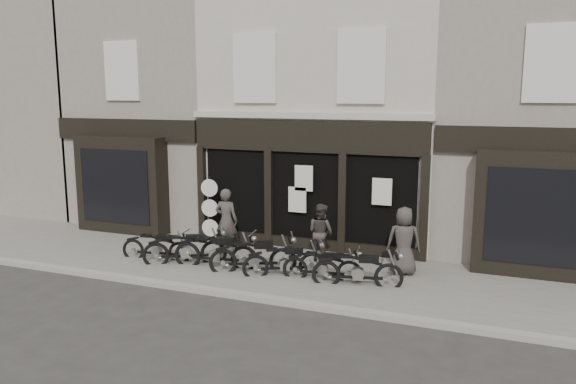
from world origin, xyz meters
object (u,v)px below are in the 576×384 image
(man_right, at_px, (404,241))
(motorcycle_3, at_px, (254,259))
(man_left, at_px, (226,220))
(advert_sign_post, at_px, (210,213))
(motorcycle_2, at_px, (217,255))
(motorcycle_0, at_px, (157,249))
(motorcycle_4, at_px, (285,264))
(motorcycle_5, at_px, (323,269))
(man_centre, at_px, (321,232))
(motorcycle_6, at_px, (358,273))
(motorcycle_1, at_px, (186,252))

(man_right, bearing_deg, motorcycle_3, 3.56)
(man_left, distance_m, advert_sign_post, 1.06)
(motorcycle_2, xyz_separation_m, man_right, (4.75, 1.17, 0.55))
(motorcycle_0, xyz_separation_m, man_left, (1.48, 1.35, 0.67))
(motorcycle_4, xyz_separation_m, motorcycle_5, (1.01, 0.04, -0.02))
(motorcycle_2, bearing_deg, advert_sign_post, 114.26)
(motorcycle_3, distance_m, advert_sign_post, 3.14)
(motorcycle_3, distance_m, man_centre, 2.07)
(motorcycle_2, bearing_deg, motorcycle_0, 171.13)
(motorcycle_3, relative_size, motorcycle_6, 0.98)
(advert_sign_post, bearing_deg, man_left, -43.06)
(motorcycle_1, bearing_deg, man_left, 40.24)
(motorcycle_1, height_order, man_left, man_left)
(motorcycle_0, relative_size, motorcycle_6, 0.93)
(man_left, xyz_separation_m, advert_sign_post, (-0.87, 0.61, 0.02))
(motorcycle_3, xyz_separation_m, advert_sign_post, (-2.37, 1.95, 0.64))
(motorcycle_3, bearing_deg, man_centre, 23.33)
(motorcycle_6, relative_size, man_left, 1.16)
(motorcycle_2, relative_size, advert_sign_post, 1.06)
(man_left, height_order, man_centre, man_left)
(motorcycle_0, distance_m, motorcycle_1, 0.96)
(motorcycle_3, xyz_separation_m, motorcycle_4, (0.86, 0.01, -0.03))
(advert_sign_post, bearing_deg, motorcycle_1, -88.12)
(motorcycle_0, xyz_separation_m, motorcycle_4, (3.84, 0.02, 0.02))
(motorcycle_0, distance_m, motorcycle_3, 2.99)
(man_left, relative_size, man_centre, 1.17)
(motorcycle_2, distance_m, motorcycle_4, 1.95)
(motorcycle_1, xyz_separation_m, motorcycle_6, (4.83, -0.04, -0.01))
(motorcycle_1, xyz_separation_m, motorcycle_5, (3.89, 0.09, -0.05))
(motorcycle_1, xyz_separation_m, motorcycle_3, (2.03, 0.04, 0.00))
(man_right, bearing_deg, advert_sign_post, -21.49)
(motorcycle_1, relative_size, motorcycle_5, 1.04)
(motorcycle_6, bearing_deg, motorcycle_2, 167.03)
(man_right, bearing_deg, motorcycle_6, 41.29)
(man_centre, distance_m, advert_sign_post, 3.72)
(motorcycle_3, bearing_deg, motorcycle_4, -25.14)
(motorcycle_4, distance_m, man_right, 3.08)
(motorcycle_1, bearing_deg, motorcycle_5, -27.76)
(motorcycle_4, relative_size, man_right, 1.10)
(motorcycle_2, relative_size, man_left, 1.25)
(motorcycle_4, distance_m, motorcycle_5, 1.01)
(man_centre, height_order, advert_sign_post, advert_sign_post)
(man_left, bearing_deg, man_centre, -178.76)
(man_right, distance_m, advert_sign_post, 6.07)
(motorcycle_1, relative_size, motorcycle_6, 0.95)
(motorcycle_3, distance_m, man_left, 2.11)
(motorcycle_3, height_order, motorcycle_4, motorcycle_3)
(man_left, bearing_deg, advert_sign_post, -37.39)
(motorcycle_6, bearing_deg, man_right, 43.06)
(motorcycle_2, height_order, motorcycle_3, motorcycle_2)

